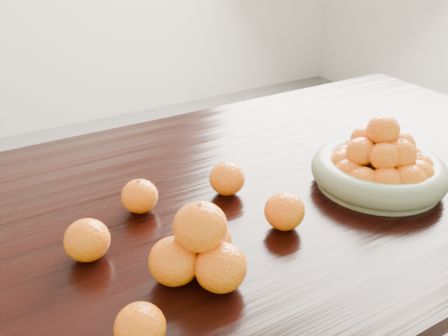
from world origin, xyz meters
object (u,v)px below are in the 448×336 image
dining_table (229,227)px  fruit_bowl (380,166)px  loose_orange_0 (140,196)px  orange_pyramid (201,248)px

dining_table → fruit_bowl: (0.32, -0.14, 0.14)m
fruit_bowl → loose_orange_0: fruit_bowl is taller
dining_table → orange_pyramid: 0.32m
loose_orange_0 → fruit_bowl: bearing=-18.9°
orange_pyramid → loose_orange_0: bearing=91.8°
dining_table → orange_pyramid: size_ratio=12.16×
dining_table → orange_pyramid: (-0.19, -0.21, 0.15)m
dining_table → loose_orange_0: bearing=169.8°
orange_pyramid → loose_orange_0: (-0.01, 0.25, -0.02)m
dining_table → loose_orange_0: size_ratio=26.31×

